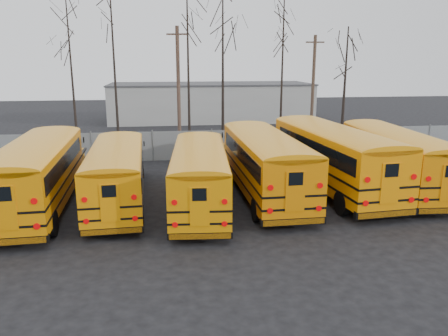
{
  "coord_description": "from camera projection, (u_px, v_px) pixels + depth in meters",
  "views": [
    {
      "loc": [
        -3.08,
        -17.26,
        6.66
      ],
      "look_at": [
        -0.37,
        2.93,
        1.6
      ],
      "focal_mm": 35.0,
      "sensor_mm": 36.0,
      "label": 1
    }
  ],
  "objects": [
    {
      "name": "ground",
      "position": [
        242.0,
        220.0,
        18.6
      ],
      "size": [
        120.0,
        120.0,
        0.0
      ],
      "primitive_type": "plane",
      "color": "black",
      "rests_on": "ground"
    },
    {
      "name": "fence",
      "position": [
        212.0,
        145.0,
        29.9
      ],
      "size": [
        40.0,
        0.04,
        2.0
      ],
      "primitive_type": "cube",
      "color": "gray",
      "rests_on": "ground"
    },
    {
      "name": "distant_building",
      "position": [
        211.0,
        102.0,
        49.16
      ],
      "size": [
        22.0,
        8.0,
        4.0
      ],
      "primitive_type": "cube",
      "color": "#A9A8A4",
      "rests_on": "ground"
    },
    {
      "name": "bus_a",
      "position": [
        38.0,
        168.0,
        19.78
      ],
      "size": [
        3.1,
        11.56,
        3.21
      ],
      "rotation": [
        0.0,
        0.0,
        0.04
      ],
      "color": "black",
      "rests_on": "ground"
    },
    {
      "name": "bus_b",
      "position": [
        117.0,
        169.0,
        20.38
      ],
      "size": [
        2.81,
        10.4,
        2.88
      ],
      "rotation": [
        0.0,
        0.0,
        0.04
      ],
      "color": "black",
      "rests_on": "ground"
    },
    {
      "name": "bus_c",
      "position": [
        200.0,
        171.0,
        20.02
      ],
      "size": [
        3.21,
        10.56,
        2.91
      ],
      "rotation": [
        0.0,
        0.0,
        -0.08
      ],
      "color": "black",
      "rests_on": "ground"
    },
    {
      "name": "bus_d",
      "position": [
        264.0,
        159.0,
        21.69
      ],
      "size": [
        2.83,
        11.55,
        3.22
      ],
      "rotation": [
        0.0,
        0.0,
        0.02
      ],
      "color": "black",
      "rests_on": "ground"
    },
    {
      "name": "bus_e",
      "position": [
        331.0,
        152.0,
        22.67
      ],
      "size": [
        3.78,
        12.32,
        3.4
      ],
      "rotation": [
        0.0,
        0.0,
        0.08
      ],
      "color": "black",
      "rests_on": "ground"
    },
    {
      "name": "bus_f",
      "position": [
        395.0,
        154.0,
        22.94
      ],
      "size": [
        3.18,
        11.38,
        3.15
      ],
      "rotation": [
        0.0,
        0.0,
        -0.05
      ],
      "color": "black",
      "rests_on": "ground"
    },
    {
      "name": "utility_pole_left",
      "position": [
        178.0,
        86.0,
        33.66
      ],
      "size": [
        1.62,
        0.43,
        9.14
      ],
      "rotation": [
        0.0,
        0.0,
        -0.19
      ],
      "color": "#503A2D",
      "rests_on": "ground"
    },
    {
      "name": "utility_pole_right",
      "position": [
        313.0,
        87.0,
        36.55
      ],
      "size": [
        1.54,
        0.27,
        8.63
      ],
      "rotation": [
        0.0,
        0.0,
        -0.05
      ],
      "color": "#4E3A2C",
      "rests_on": "ground"
    },
    {
      "name": "tree_1",
      "position": [
        72.0,
        75.0,
        30.56
      ],
      "size": [
        0.26,
        0.26,
        11.23
      ],
      "primitive_type": "cone",
      "color": "black",
      "rests_on": "ground"
    },
    {
      "name": "tree_2",
      "position": [
        114.0,
        63.0,
        31.77
      ],
      "size": [
        0.26,
        0.26,
        12.88
      ],
      "primitive_type": "cone",
      "color": "black",
      "rests_on": "ground"
    },
    {
      "name": "tree_3",
      "position": [
        188.0,
        63.0,
        30.45
      ],
      "size": [
        0.26,
        0.26,
        12.93
      ],
      "primitive_type": "cone",
      "color": "black",
      "rests_on": "ground"
    },
    {
      "name": "tree_4",
      "position": [
        223.0,
        65.0,
        34.44
      ],
      "size": [
        0.26,
        0.26,
        12.54
      ],
      "primitive_type": "cone",
      "color": "black",
      "rests_on": "ground"
    },
    {
      "name": "tree_5",
      "position": [
        282.0,
        72.0,
        31.63
      ],
      "size": [
        0.26,
        0.26,
        11.55
      ],
      "primitive_type": "cone",
      "color": "black",
      "rests_on": "ground"
    },
    {
      "name": "tree_6",
      "position": [
        345.0,
        88.0,
        33.85
      ],
      "size": [
        0.26,
        0.26,
        9.11
      ],
      "primitive_type": "cone",
      "color": "black",
      "rests_on": "ground"
    }
  ]
}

